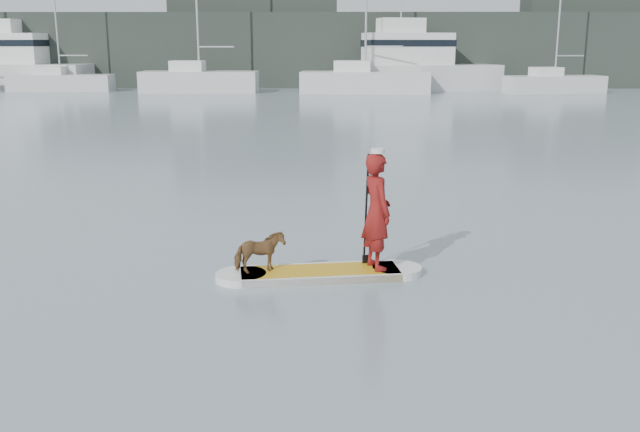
{
  "coord_description": "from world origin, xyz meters",
  "views": [
    {
      "loc": [
        -3.86,
        -8.75,
        3.63
      ],
      "look_at": [
        -3.96,
        2.02,
        1.0
      ],
      "focal_mm": 40.0,
      "sensor_mm": 36.0,
      "label": 1
    }
  ],
  "objects_px": {
    "paddleboard": "(320,273)",
    "motor_yacht_a": "(415,64)",
    "sailboat_e": "(553,83)",
    "motor_yacht_b": "(17,63)",
    "sailboat_c": "(199,80)",
    "sailboat_b": "(60,81)",
    "dog": "(259,252)",
    "sailboat_d": "(364,80)",
    "paddler": "(377,211)"
  },
  "relations": [
    {
      "from": "motor_yacht_a",
      "to": "motor_yacht_b",
      "type": "xyz_separation_m",
      "value": [
        -31.7,
        2.17,
        0.0
      ]
    },
    {
      "from": "paddleboard",
      "to": "sailboat_e",
      "type": "distance_m",
      "value": 45.7
    },
    {
      "from": "dog",
      "to": "sailboat_d",
      "type": "bearing_deg",
      "value": -27.31
    },
    {
      "from": "sailboat_b",
      "to": "motor_yacht_a",
      "type": "relative_size",
      "value": 0.92
    },
    {
      "from": "dog",
      "to": "sailboat_d",
      "type": "distance_m",
      "value": 42.54
    },
    {
      "from": "sailboat_d",
      "to": "motor_yacht_a",
      "type": "distance_m",
      "value": 5.19
    },
    {
      "from": "sailboat_d",
      "to": "sailboat_e",
      "type": "bearing_deg",
      "value": 5.28
    },
    {
      "from": "sailboat_c",
      "to": "sailboat_d",
      "type": "bearing_deg",
      "value": -4.24
    },
    {
      "from": "dog",
      "to": "sailboat_c",
      "type": "height_order",
      "value": "sailboat_c"
    },
    {
      "from": "sailboat_c",
      "to": "sailboat_d",
      "type": "xyz_separation_m",
      "value": [
        12.31,
        -1.0,
        0.07
      ]
    },
    {
      "from": "sailboat_b",
      "to": "sailboat_d",
      "type": "bearing_deg",
      "value": -7.64
    },
    {
      "from": "paddleboard",
      "to": "motor_yacht_a",
      "type": "xyz_separation_m",
      "value": [
        6.95,
        45.26,
        1.95
      ]
    },
    {
      "from": "paddler",
      "to": "dog",
      "type": "relative_size",
      "value": 2.4
    },
    {
      "from": "paddler",
      "to": "motor_yacht_a",
      "type": "xyz_separation_m",
      "value": [
        6.06,
        45.14,
        0.97
      ]
    },
    {
      "from": "paddleboard",
      "to": "sailboat_c",
      "type": "height_order",
      "value": "sailboat_c"
    },
    {
      "from": "paddler",
      "to": "motor_yacht_b",
      "type": "distance_m",
      "value": 53.82
    },
    {
      "from": "paddler",
      "to": "dog",
      "type": "distance_m",
      "value": 1.95
    },
    {
      "from": "motor_yacht_a",
      "to": "sailboat_b",
      "type": "bearing_deg",
      "value": 170.26
    },
    {
      "from": "paddleboard",
      "to": "dog",
      "type": "distance_m",
      "value": 1.03
    },
    {
      "from": "sailboat_b",
      "to": "sailboat_e",
      "type": "distance_m",
      "value": 37.09
    },
    {
      "from": "dog",
      "to": "sailboat_d",
      "type": "relative_size",
      "value": 0.06
    },
    {
      "from": "sailboat_c",
      "to": "motor_yacht_b",
      "type": "height_order",
      "value": "sailboat_c"
    },
    {
      "from": "paddler",
      "to": "sailboat_e",
      "type": "distance_m",
      "value": 45.26
    },
    {
      "from": "sailboat_c",
      "to": "sailboat_e",
      "type": "distance_m",
      "value": 26.26
    },
    {
      "from": "paddleboard",
      "to": "motor_yacht_a",
      "type": "relative_size",
      "value": 0.26
    },
    {
      "from": "paddler",
      "to": "motor_yacht_a",
      "type": "distance_m",
      "value": 45.55
    },
    {
      "from": "sailboat_b",
      "to": "dog",
      "type": "bearing_deg",
      "value": -69.05
    },
    {
      "from": "sailboat_c",
      "to": "motor_yacht_a",
      "type": "height_order",
      "value": "sailboat_c"
    },
    {
      "from": "sailboat_b",
      "to": "sailboat_e",
      "type": "xyz_separation_m",
      "value": [
        37.04,
        -1.81,
        -0.05
      ]
    },
    {
      "from": "dog",
      "to": "sailboat_e",
      "type": "distance_m",
      "value": 46.17
    },
    {
      "from": "sailboat_b",
      "to": "motor_yacht_b",
      "type": "relative_size",
      "value": 1.01
    },
    {
      "from": "sailboat_c",
      "to": "sailboat_d",
      "type": "relative_size",
      "value": 0.89
    },
    {
      "from": "paddleboard",
      "to": "paddler",
      "type": "height_order",
      "value": "paddler"
    },
    {
      "from": "motor_yacht_b",
      "to": "paddleboard",
      "type": "bearing_deg",
      "value": -54.42
    },
    {
      "from": "sailboat_b",
      "to": "sailboat_d",
      "type": "relative_size",
      "value": 0.82
    },
    {
      "from": "sailboat_c",
      "to": "sailboat_d",
      "type": "height_order",
      "value": "sailboat_d"
    },
    {
      "from": "paddler",
      "to": "motor_yacht_b",
      "type": "height_order",
      "value": "motor_yacht_b"
    },
    {
      "from": "dog",
      "to": "motor_yacht_a",
      "type": "distance_m",
      "value": 46.1
    },
    {
      "from": "sailboat_e",
      "to": "motor_yacht_a",
      "type": "relative_size",
      "value": 0.84
    },
    {
      "from": "motor_yacht_b",
      "to": "dog",
      "type": "bearing_deg",
      "value": -55.39
    },
    {
      "from": "sailboat_e",
      "to": "motor_yacht_b",
      "type": "relative_size",
      "value": 0.92
    },
    {
      "from": "sailboat_c",
      "to": "motor_yacht_b",
      "type": "distance_m",
      "value": 15.9
    },
    {
      "from": "sailboat_d",
      "to": "motor_yacht_b",
      "type": "bearing_deg",
      "value": 173.58
    },
    {
      "from": "paddler",
      "to": "sailboat_c",
      "type": "height_order",
      "value": "sailboat_c"
    },
    {
      "from": "dog",
      "to": "sailboat_d",
      "type": "xyz_separation_m",
      "value": [
        3.81,
        42.37,
        0.54
      ]
    },
    {
      "from": "paddler",
      "to": "dog",
      "type": "xyz_separation_m",
      "value": [
        -1.83,
        -0.25,
        -0.6
      ]
    },
    {
      "from": "paddleboard",
      "to": "motor_yacht_a",
      "type": "bearing_deg",
      "value": 73.43
    },
    {
      "from": "sailboat_d",
      "to": "motor_yacht_b",
      "type": "distance_m",
      "value": 28.11
    },
    {
      "from": "paddleboard",
      "to": "sailboat_e",
      "type": "xyz_separation_m",
      "value": [
        16.8,
        42.5,
        0.68
      ]
    },
    {
      "from": "sailboat_e",
      "to": "motor_yacht_b",
      "type": "xyz_separation_m",
      "value": [
        -41.55,
        4.93,
        1.27
      ]
    }
  ]
}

